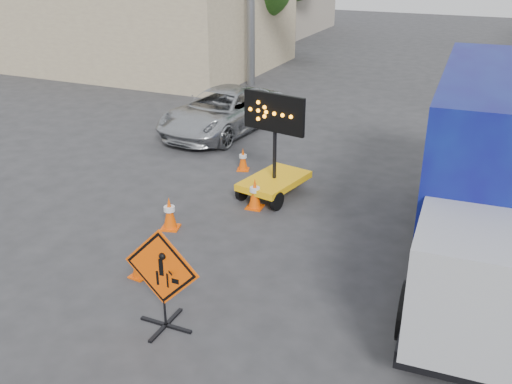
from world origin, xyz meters
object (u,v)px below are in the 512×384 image
Objects in this scene: arrow_board at (274,174)px; box_truck at (497,189)px; construction_sign at (162,277)px; pickup_truck at (223,111)px.

box_truck reaches higher than arrow_board.
pickup_truck is (-4.11, 10.09, -0.25)m from construction_sign.
arrow_board is at bearing 160.06° from box_truck.
construction_sign is at bearing -141.83° from box_truck.
construction_sign reaches higher than pickup_truck.
construction_sign is 6.43m from box_truck.
box_truck is (5.19, -1.56, 1.13)m from arrow_board.
construction_sign is 0.35× the size of pickup_truck.
arrow_board reaches higher than construction_sign.
arrow_board is at bearing -42.85° from pickup_truck.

